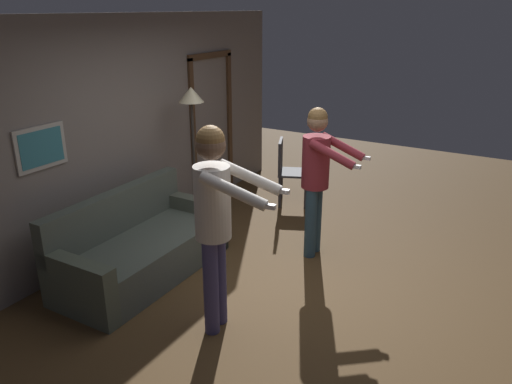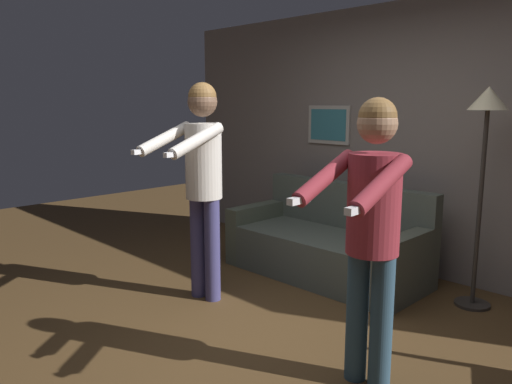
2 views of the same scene
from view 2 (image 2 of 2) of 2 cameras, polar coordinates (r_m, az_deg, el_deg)
ground_plane at (r=3.64m, az=0.79°, el=-16.81°), size 12.00×12.00×0.00m
back_wall_assembly at (r=5.00m, az=18.55°, el=5.63°), size 6.40×0.10×2.60m
couch at (r=4.89m, az=8.13°, el=-6.23°), size 1.91×0.86×0.87m
torchiere_lamp at (r=4.28m, az=24.80°, el=6.46°), size 0.30×0.30×1.77m
person_standing_left at (r=4.10m, az=-6.20°, el=2.64°), size 0.51×0.76×1.81m
person_standing_right at (r=2.87m, az=13.07°, el=-2.87°), size 0.45×0.70×1.68m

